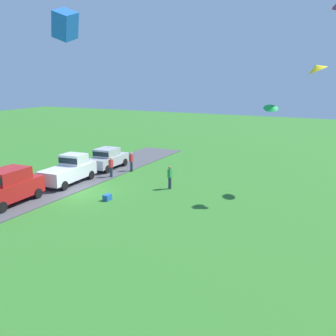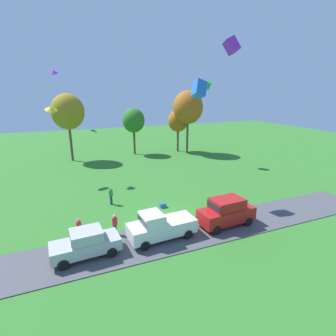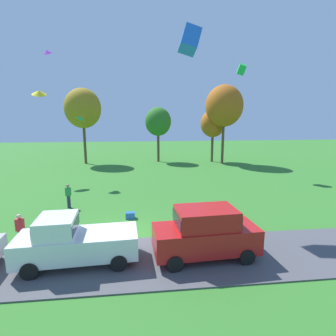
{
  "view_description": "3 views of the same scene",
  "coord_description": "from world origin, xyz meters",
  "px_view_note": "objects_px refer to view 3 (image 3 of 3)",
  "views": [
    {
      "loc": [
        20.92,
        17.36,
        8.16
      ],
      "look_at": [
        0.05,
        6.92,
        2.65
      ],
      "focal_mm": 42.0,
      "sensor_mm": 36.0,
      "label": 1
    },
    {
      "loc": [
        -7.96,
        -18.64,
        10.55
      ],
      "look_at": [
        1.2,
        3.4,
        3.52
      ],
      "focal_mm": 28.0,
      "sensor_mm": 36.0,
      "label": 2
    },
    {
      "loc": [
        0.89,
        -13.33,
        6.19
      ],
      "look_at": [
        2.89,
        4.35,
        2.84
      ],
      "focal_mm": 28.0,
      "sensor_mm": 36.0,
      "label": 3
    }
  ],
  "objects_px": {
    "car_suv_mid_row": "(205,231)",
    "kite_box_over_trees": "(190,40)",
    "tree_center_back": "(83,108)",
    "kite_delta_high_left": "(39,93)",
    "cooler_box": "(130,215)",
    "kite_delta_topmost": "(47,52)",
    "tree_lone_near": "(213,124)",
    "tree_left_of_center": "(224,106)",
    "kite_delta_mid_center": "(81,118)",
    "tree_far_right": "(158,122)",
    "kite_box_low_drifter": "(241,69)",
    "person_beside_suv": "(20,231)",
    "person_watching_sky": "(68,196)",
    "car_pickup_by_flagpole": "(73,240)"
  },
  "relations": [
    {
      "from": "tree_left_of_center",
      "to": "kite_delta_high_left",
      "type": "relative_size",
      "value": 7.93
    },
    {
      "from": "person_beside_suv",
      "to": "kite_delta_mid_center",
      "type": "relative_size",
      "value": 1.83
    },
    {
      "from": "person_beside_suv",
      "to": "cooler_box",
      "type": "relative_size",
      "value": 3.05
    },
    {
      "from": "person_watching_sky",
      "to": "tree_center_back",
      "type": "relative_size",
      "value": 0.17
    },
    {
      "from": "cooler_box",
      "to": "kite_delta_topmost",
      "type": "distance_m",
      "value": 19.52
    },
    {
      "from": "kite_delta_high_left",
      "to": "tree_lone_near",
      "type": "bearing_deg",
      "value": 25.62
    },
    {
      "from": "car_suv_mid_row",
      "to": "kite_delta_mid_center",
      "type": "bearing_deg",
      "value": 118.94
    },
    {
      "from": "cooler_box",
      "to": "kite_delta_high_left",
      "type": "relative_size",
      "value": 0.42
    },
    {
      "from": "person_watching_sky",
      "to": "cooler_box",
      "type": "height_order",
      "value": "person_watching_sky"
    },
    {
      "from": "car_suv_mid_row",
      "to": "kite_box_over_trees",
      "type": "distance_m",
      "value": 10.97
    },
    {
      "from": "kite_delta_high_left",
      "to": "tree_left_of_center",
      "type": "bearing_deg",
      "value": 20.1
    },
    {
      "from": "person_watching_sky",
      "to": "kite_delta_topmost",
      "type": "relative_size",
      "value": 1.84
    },
    {
      "from": "tree_center_back",
      "to": "tree_lone_near",
      "type": "distance_m",
      "value": 18.18
    },
    {
      "from": "person_beside_suv",
      "to": "tree_lone_near",
      "type": "relative_size",
      "value": 0.23
    },
    {
      "from": "car_pickup_by_flagpole",
      "to": "tree_left_of_center",
      "type": "relative_size",
      "value": 0.48
    },
    {
      "from": "tree_lone_near",
      "to": "tree_left_of_center",
      "type": "relative_size",
      "value": 0.7
    },
    {
      "from": "kite_delta_topmost",
      "to": "kite_delta_high_left",
      "type": "distance_m",
      "value": 4.15
    },
    {
      "from": "person_beside_suv",
      "to": "person_watching_sky",
      "type": "xyz_separation_m",
      "value": [
        0.8,
        5.75,
        0.0
      ]
    },
    {
      "from": "kite_box_low_drifter",
      "to": "kite_delta_high_left",
      "type": "xyz_separation_m",
      "value": [
        -20.49,
        -0.74,
        -2.66
      ]
    },
    {
      "from": "tree_lone_near",
      "to": "kite_box_over_trees",
      "type": "height_order",
      "value": "kite_box_over_trees"
    },
    {
      "from": "person_watching_sky",
      "to": "kite_delta_mid_center",
      "type": "bearing_deg",
      "value": 92.36
    },
    {
      "from": "tree_lone_near",
      "to": "kite_box_over_trees",
      "type": "distance_m",
      "value": 22.76
    },
    {
      "from": "cooler_box",
      "to": "kite_box_over_trees",
      "type": "bearing_deg",
      "value": 6.47
    },
    {
      "from": "tree_left_of_center",
      "to": "cooler_box",
      "type": "xyz_separation_m",
      "value": [
        -12.19,
        -19.29,
        -7.67
      ]
    },
    {
      "from": "tree_lone_near",
      "to": "cooler_box",
      "type": "distance_m",
      "value": 24.62
    },
    {
      "from": "car_suv_mid_row",
      "to": "person_watching_sky",
      "type": "distance_m",
      "value": 11.0
    },
    {
      "from": "tree_left_of_center",
      "to": "kite_delta_mid_center",
      "type": "distance_m",
      "value": 19.54
    },
    {
      "from": "tree_lone_near",
      "to": "kite_delta_mid_center",
      "type": "height_order",
      "value": "tree_lone_near"
    },
    {
      "from": "tree_left_of_center",
      "to": "cooler_box",
      "type": "height_order",
      "value": "tree_left_of_center"
    },
    {
      "from": "tree_far_right",
      "to": "kite_box_low_drifter",
      "type": "xyz_separation_m",
      "value": [
        8.17,
        -9.83,
        5.58
      ]
    },
    {
      "from": "person_beside_suv",
      "to": "kite_delta_topmost",
      "type": "xyz_separation_m",
      "value": [
        -2.96,
        15.9,
        11.74
      ]
    },
    {
      "from": "kite_box_low_drifter",
      "to": "kite_delta_mid_center",
      "type": "xyz_separation_m",
      "value": [
        -16.28,
        -2.82,
        -5.09
      ]
    },
    {
      "from": "tree_far_right",
      "to": "kite_delta_high_left",
      "type": "relative_size",
      "value": 5.82
    },
    {
      "from": "kite_box_low_drifter",
      "to": "car_pickup_by_flagpole",
      "type": "bearing_deg",
      "value": -128.58
    },
    {
      "from": "tree_left_of_center",
      "to": "kite_box_low_drifter",
      "type": "relative_size",
      "value": 10.71
    },
    {
      "from": "tree_center_back",
      "to": "kite_box_over_trees",
      "type": "xyz_separation_m",
      "value": [
        10.52,
        -21.1,
        3.17
      ]
    },
    {
      "from": "car_suv_mid_row",
      "to": "kite_delta_high_left",
      "type": "xyz_separation_m",
      "value": [
        -12.33,
        16.77,
        7.38
      ]
    },
    {
      "from": "kite_box_over_trees",
      "to": "kite_delta_high_left",
      "type": "relative_size",
      "value": 1.02
    },
    {
      "from": "tree_center_back",
      "to": "kite_delta_high_left",
      "type": "xyz_separation_m",
      "value": [
        -2.06,
        -9.94,
        1.12
      ]
    },
    {
      "from": "tree_center_back",
      "to": "tree_far_right",
      "type": "bearing_deg",
      "value": 3.55
    },
    {
      "from": "tree_center_back",
      "to": "kite_box_over_trees",
      "type": "distance_m",
      "value": 23.79
    },
    {
      "from": "person_beside_suv",
      "to": "tree_far_right",
      "type": "height_order",
      "value": "tree_far_right"
    },
    {
      "from": "kite_delta_mid_center",
      "to": "kite_delta_high_left",
      "type": "height_order",
      "value": "kite_delta_high_left"
    },
    {
      "from": "car_pickup_by_flagpole",
      "to": "kite_delta_topmost",
      "type": "bearing_deg",
      "value": 108.31
    },
    {
      "from": "kite_box_over_trees",
      "to": "kite_delta_high_left",
      "type": "height_order",
      "value": "kite_box_over_trees"
    },
    {
      "from": "cooler_box",
      "to": "kite_delta_mid_center",
      "type": "distance_m",
      "value": 12.19
    },
    {
      "from": "tree_center_back",
      "to": "kite_delta_high_left",
      "type": "relative_size",
      "value": 7.62
    },
    {
      "from": "kite_box_over_trees",
      "to": "kite_delta_topmost",
      "type": "height_order",
      "value": "kite_delta_topmost"
    },
    {
      "from": "person_beside_suv",
      "to": "kite_delta_topmost",
      "type": "height_order",
      "value": "kite_delta_topmost"
    },
    {
      "from": "kite_box_low_drifter",
      "to": "kite_box_over_trees",
      "type": "xyz_separation_m",
      "value": [
        -7.91,
        -11.91,
        -0.61
      ]
    }
  ]
}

